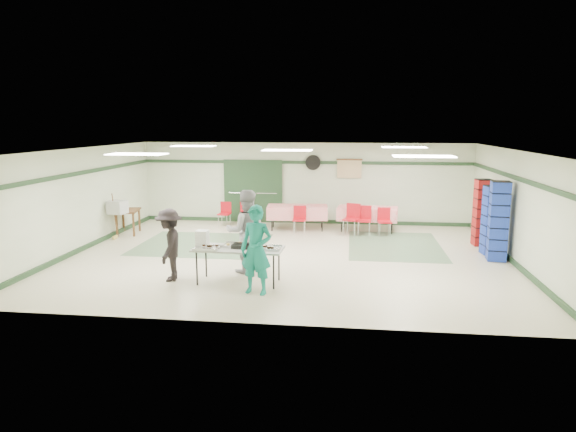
# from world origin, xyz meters

# --- Properties ---
(floor) EXTENTS (11.00, 11.00, 0.00)m
(floor) POSITION_xyz_m (0.00, 0.00, 0.00)
(floor) COLOR beige
(floor) RESTS_ON ground
(ceiling) EXTENTS (11.00, 11.00, 0.00)m
(ceiling) POSITION_xyz_m (0.00, 0.00, 2.70)
(ceiling) COLOR white
(ceiling) RESTS_ON wall_back
(wall_back) EXTENTS (11.00, 0.00, 11.00)m
(wall_back) POSITION_xyz_m (0.00, 4.50, 1.35)
(wall_back) COLOR beige
(wall_back) RESTS_ON floor
(wall_front) EXTENTS (11.00, 0.00, 11.00)m
(wall_front) POSITION_xyz_m (0.00, -4.50, 1.35)
(wall_front) COLOR beige
(wall_front) RESTS_ON floor
(wall_left) EXTENTS (0.00, 9.00, 9.00)m
(wall_left) POSITION_xyz_m (-5.50, 0.00, 1.35)
(wall_left) COLOR beige
(wall_left) RESTS_ON floor
(wall_right) EXTENTS (0.00, 9.00, 9.00)m
(wall_right) POSITION_xyz_m (5.50, 0.00, 1.35)
(wall_right) COLOR beige
(wall_right) RESTS_ON floor
(trim_back) EXTENTS (11.00, 0.06, 0.10)m
(trim_back) POSITION_xyz_m (0.00, 4.47, 2.05)
(trim_back) COLOR #203C22
(trim_back) RESTS_ON wall_back
(baseboard_back) EXTENTS (11.00, 0.06, 0.12)m
(baseboard_back) POSITION_xyz_m (0.00, 4.47, 0.06)
(baseboard_back) COLOR #203C22
(baseboard_back) RESTS_ON floor
(trim_left) EXTENTS (0.06, 9.00, 0.10)m
(trim_left) POSITION_xyz_m (-5.47, 0.00, 2.05)
(trim_left) COLOR #203C22
(trim_left) RESTS_ON wall_back
(baseboard_left) EXTENTS (0.06, 9.00, 0.12)m
(baseboard_left) POSITION_xyz_m (-5.47, 0.00, 0.06)
(baseboard_left) COLOR #203C22
(baseboard_left) RESTS_ON floor
(trim_right) EXTENTS (0.06, 9.00, 0.10)m
(trim_right) POSITION_xyz_m (5.47, 0.00, 2.05)
(trim_right) COLOR #203C22
(trim_right) RESTS_ON wall_back
(baseboard_right) EXTENTS (0.06, 9.00, 0.12)m
(baseboard_right) POSITION_xyz_m (5.47, 0.00, 0.06)
(baseboard_right) COLOR #203C22
(baseboard_right) RESTS_ON floor
(green_patch_a) EXTENTS (3.50, 3.00, 0.01)m
(green_patch_a) POSITION_xyz_m (-2.50, 1.00, 0.00)
(green_patch_a) COLOR #60805E
(green_patch_a) RESTS_ON floor
(green_patch_b) EXTENTS (2.50, 3.50, 0.01)m
(green_patch_b) POSITION_xyz_m (2.80, 1.50, 0.00)
(green_patch_b) COLOR #60805E
(green_patch_b) RESTS_ON floor
(double_door_left) EXTENTS (0.90, 0.06, 2.10)m
(double_door_left) POSITION_xyz_m (-2.20, 4.44, 1.05)
(double_door_left) COLOR gray
(double_door_left) RESTS_ON floor
(double_door_right) EXTENTS (0.90, 0.06, 2.10)m
(double_door_right) POSITION_xyz_m (-1.25, 4.44, 1.05)
(double_door_right) COLOR gray
(double_door_right) RESTS_ON floor
(door_frame) EXTENTS (2.00, 0.03, 2.15)m
(door_frame) POSITION_xyz_m (-1.73, 4.42, 1.05)
(door_frame) COLOR #203C22
(door_frame) RESTS_ON floor
(wall_fan) EXTENTS (0.50, 0.10, 0.50)m
(wall_fan) POSITION_xyz_m (0.30, 4.44, 2.05)
(wall_fan) COLOR black
(wall_fan) RESTS_ON wall_back
(scroll_banner) EXTENTS (0.80, 0.02, 0.60)m
(scroll_banner) POSITION_xyz_m (1.50, 4.44, 1.85)
(scroll_banner) COLOR #D0B082
(scroll_banner) RESTS_ON wall_back
(serving_table) EXTENTS (1.91, 0.83, 0.76)m
(serving_table) POSITION_xyz_m (-0.75, -2.32, 0.72)
(serving_table) COLOR #ABABA6
(serving_table) RESTS_ON floor
(sheet_tray_right) EXTENTS (0.57, 0.44, 0.02)m
(sheet_tray_right) POSITION_xyz_m (-0.12, -2.32, 0.77)
(sheet_tray_right) COLOR silver
(sheet_tray_right) RESTS_ON serving_table
(sheet_tray_mid) EXTENTS (0.60, 0.47, 0.02)m
(sheet_tray_mid) POSITION_xyz_m (-0.82, -2.15, 0.77)
(sheet_tray_mid) COLOR silver
(sheet_tray_mid) RESTS_ON serving_table
(sheet_tray_left) EXTENTS (0.54, 0.42, 0.02)m
(sheet_tray_left) POSITION_xyz_m (-1.38, -2.47, 0.77)
(sheet_tray_left) COLOR silver
(sheet_tray_left) RESTS_ON serving_table
(baking_pan) EXTENTS (0.51, 0.33, 0.08)m
(baking_pan) POSITION_xyz_m (-0.63, -2.30, 0.80)
(baking_pan) COLOR black
(baking_pan) RESTS_ON serving_table
(foam_box_stack) EXTENTS (0.26, 0.24, 0.34)m
(foam_box_stack) POSITION_xyz_m (-1.54, -2.26, 0.93)
(foam_box_stack) COLOR white
(foam_box_stack) RESTS_ON serving_table
(volunteer_teal) EXTENTS (0.72, 0.56, 1.77)m
(volunteer_teal) POSITION_xyz_m (-0.25, -2.94, 0.89)
(volunteer_teal) COLOR #128072
(volunteer_teal) RESTS_ON floor
(volunteer_grey) EXTENTS (1.09, 0.96, 1.88)m
(volunteer_grey) POSITION_xyz_m (-0.75, -1.50, 0.94)
(volunteer_grey) COLOR #99989D
(volunteer_grey) RESTS_ON floor
(volunteer_dark) EXTENTS (0.73, 1.09, 1.56)m
(volunteer_dark) POSITION_xyz_m (-2.25, -2.31, 0.78)
(volunteer_dark) COLOR black
(volunteer_dark) RESTS_ON floor
(dining_table_a) EXTENTS (1.90, 1.00, 0.77)m
(dining_table_a) POSITION_xyz_m (2.09, 3.37, 0.57)
(dining_table_a) COLOR red
(dining_table_a) RESTS_ON floor
(dining_table_b) EXTENTS (1.95, 0.99, 0.77)m
(dining_table_b) POSITION_xyz_m (-0.11, 3.37, 0.57)
(dining_table_b) COLOR red
(dining_table_b) RESTS_ON floor
(chair_a) EXTENTS (0.43, 0.43, 0.88)m
(chair_a) POSITION_xyz_m (1.99, 2.80, 0.54)
(chair_a) COLOR red
(chair_a) RESTS_ON floor
(chair_b) EXTENTS (0.56, 0.56, 0.94)m
(chair_b) POSITION_xyz_m (1.63, 2.81, 0.58)
(chair_b) COLOR red
(chair_b) RESTS_ON floor
(chair_c) EXTENTS (0.42, 0.42, 0.84)m
(chair_c) POSITION_xyz_m (2.58, 2.80, 0.51)
(chair_c) COLOR red
(chair_c) RESTS_ON floor
(chair_d) EXTENTS (0.40, 0.40, 0.84)m
(chair_d) POSITION_xyz_m (0.03, 2.80, 0.51)
(chair_d) COLOR red
(chair_d) RESTS_ON floor
(chair_loose_a) EXTENTS (0.53, 0.53, 0.81)m
(chair_loose_a) POSITION_xyz_m (-1.84, 3.83, 0.50)
(chair_loose_a) COLOR red
(chair_loose_a) RESTS_ON floor
(chair_loose_b) EXTENTS (0.41, 0.42, 0.79)m
(chair_loose_b) POSITION_xyz_m (-2.52, 3.64, 0.48)
(chair_loose_b) COLOR red
(chair_loose_b) RESTS_ON floor
(crate_stack_blue_a) EXTENTS (0.44, 0.44, 1.78)m
(crate_stack_blue_a) POSITION_xyz_m (5.15, 0.84, 0.89)
(crate_stack_blue_a) COLOR #1B3EA7
(crate_stack_blue_a) RESTS_ON floor
(crate_stack_red) EXTENTS (0.44, 0.44, 1.84)m
(crate_stack_red) POSITION_xyz_m (5.15, 1.82, 0.92)
(crate_stack_red) COLOR #A4101A
(crate_stack_red) RESTS_ON floor
(crate_stack_blue_b) EXTENTS (0.47, 0.47, 1.97)m
(crate_stack_blue_b) POSITION_xyz_m (5.15, 0.22, 0.98)
(crate_stack_blue_b) COLOR #1B3EA7
(crate_stack_blue_b) RESTS_ON floor
(printer_table) EXTENTS (0.77, 1.04, 0.74)m
(printer_table) POSITION_xyz_m (-5.15, 2.06, 0.65)
(printer_table) COLOR brown
(printer_table) RESTS_ON floor
(office_printer) EXTENTS (0.55, 0.51, 0.38)m
(office_printer) POSITION_xyz_m (-5.15, 1.39, 0.93)
(office_printer) COLOR #ABAAA6
(office_printer) RESTS_ON printer_table
(broom) EXTENTS (0.06, 0.22, 1.32)m
(broom) POSITION_xyz_m (-5.23, 1.35, 0.69)
(broom) COLOR brown
(broom) RESTS_ON floor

